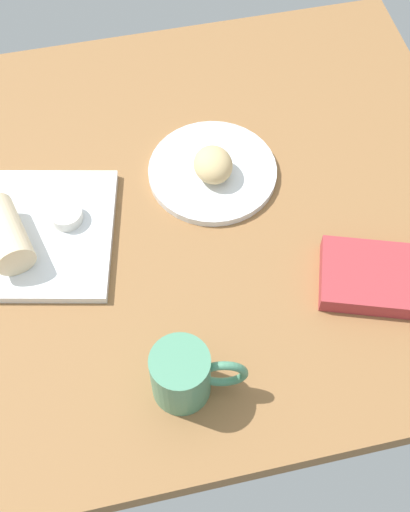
{
  "coord_description": "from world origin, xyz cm",
  "views": [
    {
      "loc": [
        -7.84,
        -67.06,
        98.65
      ],
      "look_at": [
        4.48,
        -11.6,
        7.0
      ],
      "focal_mm": 48.28,
      "sensor_mm": 36.0,
      "label": 1
    }
  ],
  "objects": [
    {
      "name": "dining_table",
      "position": [
        0.0,
        0.0,
        2.0
      ],
      "size": [
        110.0,
        90.0,
        4.0
      ],
      "primitive_type": "cube",
      "color": "olive",
      "rests_on": "ground"
    },
    {
      "name": "round_plate",
      "position": [
        9.81,
        6.39,
        4.7
      ],
      "size": [
        22.34,
        22.34,
        1.4
      ],
      "primitive_type": "cylinder",
      "color": "white",
      "rests_on": "dining_table"
    },
    {
      "name": "scone_pastry",
      "position": [
        9.64,
        5.29,
        7.94
      ],
      "size": [
        6.63,
        7.56,
        5.08
      ],
      "primitive_type": "ellipsoid",
      "rotation": [
        0.0,
        0.0,
        1.58
      ],
      "color": "tan",
      "rests_on": "round_plate"
    },
    {
      "name": "square_plate",
      "position": [
        -21.32,
        -0.49,
        4.8
      ],
      "size": [
        29.94,
        29.94,
        1.6
      ],
      "primitive_type": "cube",
      "rotation": [
        0.0,
        0.0,
        -0.22
      ],
      "color": "white",
      "rests_on": "dining_table"
    },
    {
      "name": "sauce_cup",
      "position": [
        -15.95,
        1.22,
        6.74
      ],
      "size": [
        5.4,
        5.4,
        2.11
      ],
      "color": "silver",
      "rests_on": "square_plate"
    },
    {
      "name": "breakfast_wrap",
      "position": [
        -25.62,
        -1.86,
        8.76
      ],
      "size": [
        9.09,
        13.21,
        6.33
      ],
      "primitive_type": "cylinder",
      "rotation": [
        1.57,
        0.0,
        0.25
      ],
      "color": "beige",
      "rests_on": "square_plate"
    },
    {
      "name": "book_stack",
      "position": [
        31.72,
        -21.03,
        5.58
      ],
      "size": [
        23.84,
        18.23,
        3.17
      ],
      "color": "#A53338",
      "rests_on": "dining_table"
    },
    {
      "name": "coffee_mug",
      "position": [
        -2.85,
        -31.11,
        9.07
      ],
      "size": [
        13.58,
        8.42,
        9.93
      ],
      "color": "#4C8C6B",
      "rests_on": "dining_table"
    }
  ]
}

